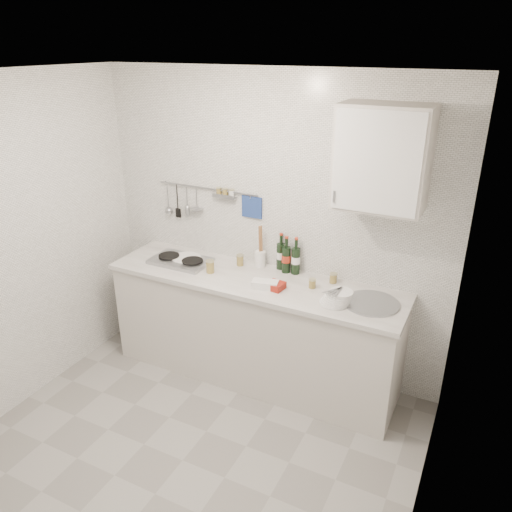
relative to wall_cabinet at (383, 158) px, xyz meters
The scene contains 17 objects.
floor 2.47m from the wall_cabinet, 126.42° to the right, with size 3.00×3.00×0.00m, color slate.
ceiling 1.61m from the wall_cabinet, 126.42° to the right, with size 3.00×3.00×0.00m, color silver.
back_wall 1.15m from the wall_cabinet, 168.67° to the left, with size 3.00×0.02×2.50m, color silver.
wall_right 1.53m from the wall_cabinet, 63.80° to the right, with size 0.02×2.80×2.50m, color silver.
counter 1.76m from the wall_cabinet, behind, with size 2.44×0.64×0.96m.
wall_rail 1.59m from the wall_cabinet, behind, with size 0.98×0.09×0.34m.
wall_cabinet is the anchor object (origin of this frame).
plate_stack_hob 1.88m from the wall_cabinet, behind, with size 0.27×0.26×0.03m.
plate_stack_sink 1.02m from the wall_cabinet, 128.24° to the right, with size 0.23×0.22×0.10m.
wine_bottles 1.14m from the wall_cabinet, behind, with size 0.22×0.12×0.31m.
butter_dish 1.27m from the wall_cabinet, 162.67° to the right, with size 0.20×0.10×0.06m, color white.
strawberry_punnet 1.22m from the wall_cabinet, 162.59° to the right, with size 0.12×0.12×0.05m, color #A71912.
utensil_crock 1.35m from the wall_cabinet, behind, with size 0.09×0.09×0.37m.
jar_a 1.49m from the wall_cabinet, behind, with size 0.06×0.06×0.10m.
jar_b 1.04m from the wall_cabinet, 164.08° to the left, with size 0.06×0.06×0.08m.
jar_c 1.08m from the wall_cabinet, behind, with size 0.06×0.06×0.07m.
jar_d 1.61m from the wall_cabinet, behind, with size 0.07×0.07×0.11m.
Camera 1 is at (1.61, -2.10, 2.67)m, focal length 35.00 mm.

